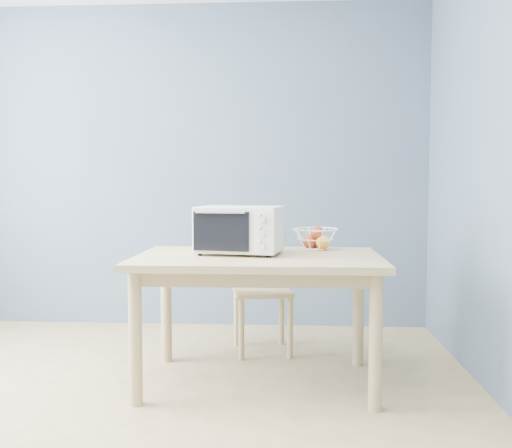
# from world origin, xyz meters

# --- Properties ---
(room) EXTENTS (4.01, 4.51, 2.61)m
(room) POSITION_xyz_m (0.00, 0.00, 1.30)
(room) COLOR tan
(room) RESTS_ON ground
(dining_table) EXTENTS (1.40, 0.90, 0.75)m
(dining_table) POSITION_xyz_m (0.72, 0.88, 0.65)
(dining_table) COLOR tan
(dining_table) RESTS_ON ground
(toaster_oven) EXTENTS (0.52, 0.40, 0.28)m
(toaster_oven) POSITION_xyz_m (0.59, 0.93, 0.90)
(toaster_oven) COLOR white
(toaster_oven) RESTS_ON dining_table
(fruit_basket) EXTENTS (0.36, 0.36, 0.15)m
(fruit_basket) POSITION_xyz_m (1.06, 1.18, 0.82)
(fruit_basket) COLOR white
(fruit_basket) RESTS_ON dining_table
(dining_chair) EXTENTS (0.45, 0.45, 0.82)m
(dining_chair) POSITION_xyz_m (0.70, 1.54, 0.40)
(dining_chair) COLOR tan
(dining_chair) RESTS_ON ground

